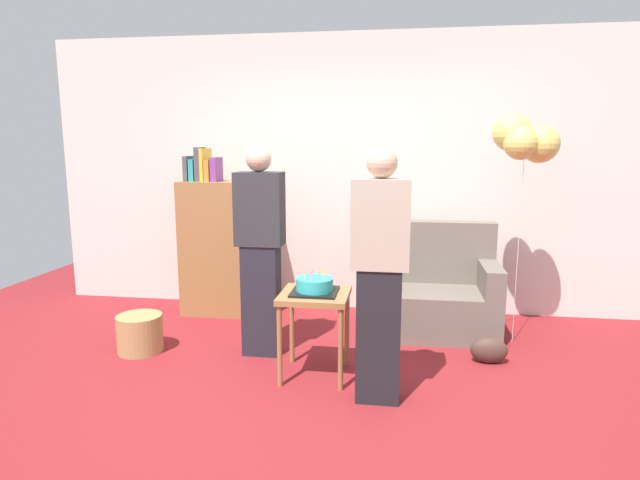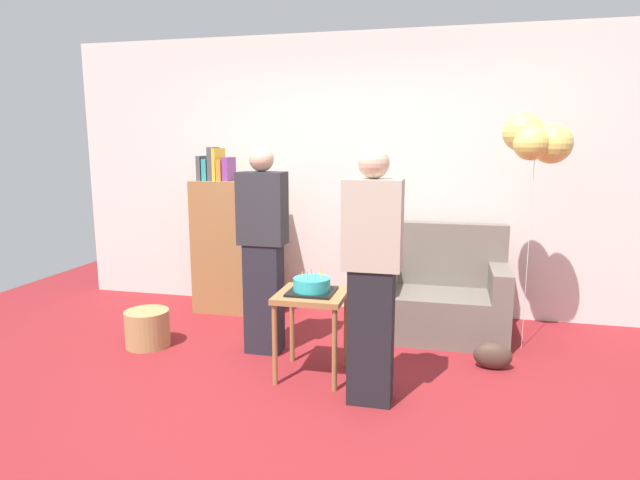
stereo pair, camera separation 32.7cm
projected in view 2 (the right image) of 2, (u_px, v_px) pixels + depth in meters
name	position (u px, v px, depth m)	size (l,w,h in m)	color
ground_plane	(306.00, 395.00, 3.57)	(8.00, 8.00, 0.00)	maroon
wall_back	(359.00, 175.00, 5.29)	(6.00, 0.10, 2.70)	silver
couch	(441.00, 296.00, 4.67)	(1.10, 0.70, 0.96)	#6B6056
bookshelf	(235.00, 244.00, 5.27)	(0.80, 0.36, 1.62)	olive
side_table	(312.00, 306.00, 3.79)	(0.48, 0.48, 0.62)	olive
birthday_cake	(312.00, 286.00, 3.77)	(0.32, 0.32, 0.17)	black
person_blowing_candles	(263.00, 250.00, 4.19)	(0.36, 0.22, 1.63)	#23232D
person_holding_cake	(372.00, 276.00, 3.35)	(0.36, 0.22, 1.63)	black
wicker_basket	(148.00, 328.00, 4.42)	(0.36, 0.36, 0.30)	#A88451
handbag	(493.00, 356.00, 3.98)	(0.28, 0.14, 0.20)	#473328
balloon_bunch	(536.00, 139.00, 4.15)	(0.53, 0.38, 1.90)	silver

